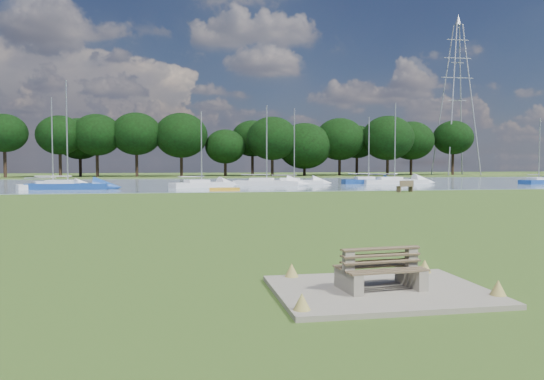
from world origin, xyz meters
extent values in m
plane|color=#4A5F23|center=(0.00, 0.00, 0.00)|extent=(220.00, 220.00, 0.00)
cube|color=gray|center=(0.00, 42.00, 0.00)|extent=(220.00, 40.00, 0.10)
cube|color=#4C6626|center=(0.00, 72.00, 0.00)|extent=(220.00, 20.00, 0.40)
cube|color=gray|center=(0.00, -14.00, 0.05)|extent=(4.20, 3.20, 0.10)
cube|color=gray|center=(-0.69, -14.06, 0.30)|extent=(0.29, 0.98, 0.40)
cube|color=gray|center=(-0.69, -14.06, 0.67)|extent=(0.22, 0.18, 0.51)
cube|color=gray|center=(0.69, -13.94, 0.30)|extent=(0.29, 0.98, 0.40)
cube|color=gray|center=(0.69, -13.94, 0.67)|extent=(0.22, 0.18, 0.51)
cube|color=brown|center=(0.03, -14.30, 0.51)|extent=(1.68, 0.52, 0.04)
cube|color=brown|center=(0.01, -14.07, 0.79)|extent=(1.66, 0.27, 0.40)
cube|color=brown|center=(-0.03, -13.70, 0.51)|extent=(1.68, 0.52, 0.04)
cube|color=brown|center=(-0.01, -13.93, 0.79)|extent=(1.66, 0.27, 0.40)
cube|color=brown|center=(15.25, 19.54, 0.25)|extent=(0.26, 0.50, 0.51)
cube|color=brown|center=(16.60, 20.04, 0.25)|extent=(0.26, 0.50, 0.51)
cube|color=brown|center=(15.93, 19.79, 0.51)|extent=(1.73, 1.05, 0.06)
cube|color=brown|center=(16.01, 19.58, 0.78)|extent=(1.58, 0.63, 0.50)
cube|color=gold|center=(0.43, 24.00, 0.19)|extent=(2.79, 0.87, 0.27)
cylinder|color=#94989E|center=(47.03, 67.79, 14.47)|extent=(0.23, 0.23, 28.54)
cylinder|color=#94989E|center=(51.44, 67.79, 14.47)|extent=(0.23, 0.23, 28.54)
cylinder|color=#94989E|center=(47.03, 72.21, 14.47)|extent=(0.23, 0.23, 28.54)
cylinder|color=#94989E|center=(51.44, 72.21, 14.47)|extent=(0.23, 0.23, 28.54)
cube|color=#94989E|center=(49.23, 70.00, 18.75)|extent=(6.62, 0.14, 0.14)
cube|color=#94989E|center=(49.23, 70.00, 22.46)|extent=(5.49, 0.14, 0.14)
cube|color=#94989E|center=(49.23, 70.00, 25.88)|extent=(4.35, 0.14, 0.14)
cone|color=#94989E|center=(49.23, 70.00, 29.68)|extent=(1.14, 1.14, 1.89)
cylinder|color=black|center=(-30.00, 68.00, 2.00)|extent=(0.51, 0.51, 3.59)
ellipsoid|color=black|center=(-30.00, 68.00, 6.39)|extent=(9.16, 9.16, 7.79)
cylinder|color=black|center=(-23.00, 68.00, 2.14)|extent=(0.51, 0.51, 3.89)
ellipsoid|color=black|center=(-23.00, 68.00, 6.89)|extent=(7.13, 7.13, 6.06)
cylinder|color=black|center=(-16.00, 68.00, 2.29)|extent=(0.51, 0.51, 4.18)
ellipsoid|color=black|center=(-16.00, 68.00, 7.40)|extent=(8.15, 8.15, 6.92)
cylinder|color=black|center=(-9.00, 68.00, 1.85)|extent=(0.51, 0.51, 3.30)
ellipsoid|color=black|center=(-9.00, 68.00, 5.88)|extent=(9.16, 9.16, 7.79)
cylinder|color=black|center=(-2.00, 68.00, 2.00)|extent=(0.51, 0.51, 3.59)
ellipsoid|color=black|center=(-2.00, 68.00, 6.39)|extent=(7.13, 7.13, 6.06)
cylinder|color=black|center=(5.00, 68.00, 2.14)|extent=(0.51, 0.51, 3.89)
ellipsoid|color=black|center=(5.00, 68.00, 6.89)|extent=(8.15, 8.15, 6.92)
cylinder|color=black|center=(12.00, 68.00, 2.29)|extent=(0.51, 0.51, 4.18)
ellipsoid|color=black|center=(12.00, 68.00, 7.40)|extent=(9.16, 9.16, 7.79)
cylinder|color=black|center=(19.00, 68.00, 1.85)|extent=(0.51, 0.51, 3.30)
ellipsoid|color=black|center=(19.00, 68.00, 5.88)|extent=(7.13, 7.13, 6.06)
cylinder|color=black|center=(26.00, 68.00, 2.00)|extent=(0.51, 0.51, 3.59)
ellipsoid|color=black|center=(26.00, 68.00, 6.39)|extent=(8.15, 8.15, 6.92)
cylinder|color=black|center=(33.00, 68.00, 2.14)|extent=(0.51, 0.51, 3.89)
ellipsoid|color=black|center=(33.00, 68.00, 6.89)|extent=(9.16, 9.16, 7.79)
cylinder|color=black|center=(40.00, 68.00, 2.29)|extent=(0.51, 0.51, 4.18)
ellipsoid|color=black|center=(40.00, 68.00, 7.40)|extent=(7.13, 7.13, 6.06)
cylinder|color=black|center=(47.00, 68.00, 1.85)|extent=(0.51, 0.51, 3.30)
ellipsoid|color=black|center=(47.00, 68.00, 5.88)|extent=(8.15, 8.15, 6.92)
cube|color=navy|center=(38.63, 32.31, 0.40)|extent=(6.10, 3.85, 0.71)
cube|color=silver|center=(38.19, 32.12, 0.83)|extent=(2.42, 2.01, 0.45)
cylinder|color=#A5A8AD|center=(38.63, 32.31, 4.21)|extent=(0.12, 0.12, 7.32)
cube|color=silver|center=(21.53, 34.89, 0.43)|extent=(7.67, 2.30, 0.76)
cube|color=silver|center=(20.92, 34.91, 0.90)|extent=(2.71, 1.73, 0.49)
cylinder|color=#A5A8AD|center=(21.53, 34.89, 5.09)|extent=(0.13, 0.13, 8.99)
cube|color=silver|center=(9.67, 36.14, 0.40)|extent=(6.75, 2.65, 0.69)
cube|color=silver|center=(9.15, 36.20, 0.82)|extent=(2.46, 1.72, 0.45)
cylinder|color=#A5A8AD|center=(9.67, 36.14, 4.69)|extent=(0.12, 0.12, 8.29)
cube|color=silver|center=(-1.30, 30.65, 0.41)|extent=(6.68, 4.34, 0.72)
cube|color=silver|center=(-1.77, 30.43, 0.85)|extent=(2.66, 2.24, 0.46)
cylinder|color=#A5A8AD|center=(-1.30, 30.65, 4.18)|extent=(0.12, 0.12, 7.23)
cube|color=navy|center=(18.59, 35.68, 0.44)|extent=(6.22, 1.78, 0.79)
cube|color=silver|center=(18.09, 35.67, 0.92)|extent=(2.18, 1.38, 0.51)
cylinder|color=#A5A8AD|center=(18.59, 35.68, 4.27)|extent=(0.13, 0.13, 7.32)
cube|color=silver|center=(-15.50, 29.82, 0.40)|extent=(6.48, 4.09, 0.70)
cube|color=silver|center=(-15.96, 29.62, 0.82)|extent=(2.57, 2.14, 0.45)
cylinder|color=#A5A8AD|center=(-15.50, 29.82, 4.68)|extent=(0.12, 0.12, 8.26)
cube|color=silver|center=(5.98, 33.63, 0.43)|extent=(7.43, 4.51, 0.77)
cube|color=silver|center=(5.45, 33.84, 0.90)|extent=(2.92, 2.40, 0.49)
cylinder|color=#A5A8AD|center=(5.98, 33.63, 4.72)|extent=(0.13, 0.13, 8.24)
cube|color=navy|center=(-13.99, 28.97, 0.45)|extent=(7.47, 2.41, 0.80)
cube|color=silver|center=(-14.58, 29.00, 0.93)|extent=(2.66, 1.74, 0.51)
cylinder|color=#A5A8AD|center=(-13.99, 28.97, 5.47)|extent=(0.14, 0.14, 9.71)
camera|label=1|loc=(-4.02, -23.89, 2.62)|focal=35.00mm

